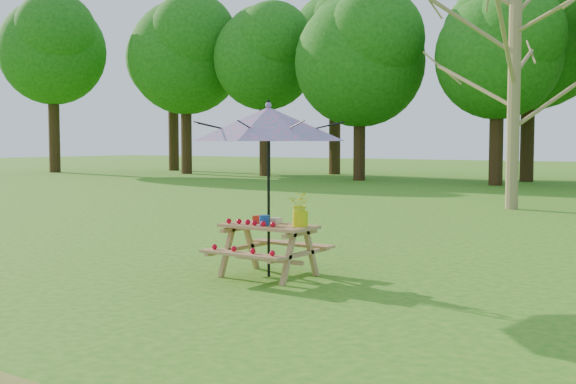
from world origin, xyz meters
The scene contains 5 objects.
picnic_table centered at (3.80, 2.04, 0.33)m, with size 1.20×1.32×0.67m.
patio_umbrella centered at (3.80, 2.05, 1.95)m, with size 2.46×2.46×2.25m.
produce_bins centered at (3.73, 2.07, 0.72)m, with size 0.33×0.43×0.13m.
tomatoes_row centered at (3.65, 1.87, 0.71)m, with size 0.77×0.13×0.07m, color red, non-canonical shape.
flower_bucket centered at (4.23, 2.12, 0.90)m, with size 0.31×0.28×0.43m.
Camera 1 is at (9.19, -5.34, 1.73)m, focal length 45.00 mm.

